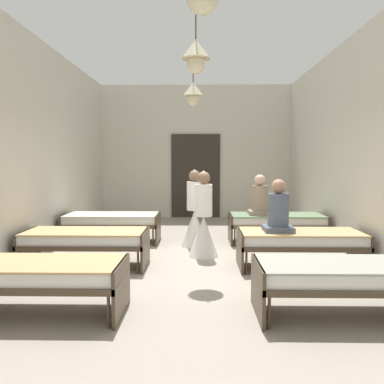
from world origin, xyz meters
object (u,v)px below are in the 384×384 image
bed_right_row_2 (277,221)px  patient_seated_secondary (260,200)px  nurse_near_aisle (203,226)px  bed_left_row_2 (112,221)px  bed_right_row_1 (300,240)px  bed_right_row_0 (346,276)px  patient_seated_primary (278,212)px  nurse_mid_aisle (195,219)px  bed_left_row_1 (86,239)px  bed_left_row_0 (35,274)px

bed_right_row_2 → patient_seated_secondary: 0.55m
bed_right_row_2 → nurse_near_aisle: size_ratio=1.28×
nurse_near_aisle → bed_left_row_2: bearing=-14.0°
bed_right_row_1 → patient_seated_secondary: 1.96m
bed_left_row_2 → bed_right_row_0: bearing=-48.8°
bed_right_row_2 → patient_seated_primary: (-0.35, -1.91, 0.43)m
bed_left_row_2 → nurse_mid_aisle: 1.71m
patient_seated_primary → patient_seated_secondary: same height
bed_right_row_0 → patient_seated_secondary: 3.82m
bed_right_row_2 → bed_right_row_1: bearing=-90.0°
bed_left_row_1 → bed_right_row_1: (3.32, 0.00, 0.00)m
bed_right_row_2 → nurse_mid_aisle: (-1.65, -0.35, 0.09)m
bed_right_row_0 → nurse_mid_aisle: nurse_mid_aisle is taller
bed_left_row_0 → nurse_mid_aisle: bearing=64.1°
nurse_near_aisle → patient_seated_secondary: nurse_near_aisle is taller
bed_left_row_2 → patient_seated_secondary: patient_seated_secondary is taller
bed_left_row_0 → bed_right_row_2: (3.32, 3.80, 0.00)m
bed_right_row_0 → bed_left_row_1: same height
bed_right_row_1 → patient_seated_primary: bearing=-178.7°
bed_right_row_0 → bed_left_row_1: (-3.32, 1.90, 0.00)m
bed_right_row_0 → bed_right_row_2: 3.80m
bed_left_row_1 → patient_seated_primary: patient_seated_primary is taller
bed_right_row_0 → patient_seated_primary: bearing=100.5°
bed_left_row_2 → bed_right_row_2: bearing=0.0°
bed_right_row_2 → nurse_mid_aisle: nurse_mid_aisle is taller
bed_right_row_1 → bed_right_row_2: bearing=90.0°
bed_left_row_1 → patient_seated_primary: 3.00m
bed_left_row_2 → patient_seated_primary: 3.56m
bed_right_row_2 → patient_seated_secondary: patient_seated_secondary is taller
nurse_near_aisle → nurse_mid_aisle: size_ratio=1.00×
nurse_near_aisle → bed_right_row_1: bearing=172.9°
bed_left_row_1 → nurse_mid_aisle: (1.68, 1.55, 0.09)m
bed_right_row_1 → patient_seated_primary: size_ratio=2.37×
bed_left_row_1 → bed_right_row_2: size_ratio=1.00×
bed_left_row_2 → bed_right_row_2: same height
bed_left_row_1 → nurse_near_aisle: size_ratio=1.28×
bed_right_row_1 → nurse_mid_aisle: nurse_mid_aisle is taller
bed_left_row_0 → patient_seated_primary: size_ratio=2.37×
bed_left_row_0 → bed_right_row_0: bearing=0.0°
bed_right_row_0 → patient_seated_secondary: size_ratio=2.37×
bed_left_row_0 → nurse_near_aisle: nurse_near_aisle is taller
bed_left_row_0 → bed_right_row_1: 3.83m
patient_seated_secondary → bed_left_row_1: bearing=-147.7°
patient_seated_primary → patient_seated_secondary: (0.00, 1.89, 0.00)m
nurse_near_aisle → nurse_mid_aisle: (-0.16, 0.83, 0.00)m
bed_right_row_1 → nurse_near_aisle: size_ratio=1.28×
bed_left_row_0 → patient_seated_secondary: patient_seated_secondary is taller
bed_right_row_2 → nurse_near_aisle: (-1.48, -1.18, 0.09)m
bed_left_row_0 → patient_seated_secondary: bearing=51.8°
nurse_mid_aisle → patient_seated_secondary: nurse_mid_aisle is taller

